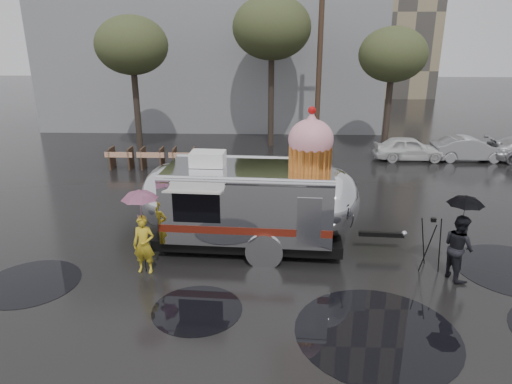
{
  "coord_description": "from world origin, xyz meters",
  "views": [
    {
      "loc": [
        0.1,
        -10.7,
        6.06
      ],
      "look_at": [
        -0.36,
        1.78,
        1.72
      ],
      "focal_mm": 32.0,
      "sensor_mm": 36.0,
      "label": 1
    }
  ],
  "objects_px": {
    "airstream_trailer": "(253,199)",
    "person_right": "(458,247)",
    "tripod": "(431,239)",
    "person_left": "(144,244)"
  },
  "relations": [
    {
      "from": "tripod",
      "to": "person_right",
      "type": "bearing_deg",
      "value": -35.41
    },
    {
      "from": "tripod",
      "to": "person_left",
      "type": "bearing_deg",
      "value": -173.82
    },
    {
      "from": "person_right",
      "to": "tripod",
      "type": "bearing_deg",
      "value": 34.95
    },
    {
      "from": "airstream_trailer",
      "to": "person_right",
      "type": "distance_m",
      "value": 5.67
    },
    {
      "from": "person_left",
      "to": "tripod",
      "type": "bearing_deg",
      "value": 8.15
    },
    {
      "from": "person_right",
      "to": "tripod",
      "type": "relative_size",
      "value": 1.17
    },
    {
      "from": "airstream_trailer",
      "to": "person_right",
      "type": "relative_size",
      "value": 4.57
    },
    {
      "from": "airstream_trailer",
      "to": "person_left",
      "type": "relative_size",
      "value": 5.01
    },
    {
      "from": "airstream_trailer",
      "to": "tripod",
      "type": "height_order",
      "value": "airstream_trailer"
    },
    {
      "from": "person_left",
      "to": "tripod",
      "type": "relative_size",
      "value": 1.06
    }
  ]
}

